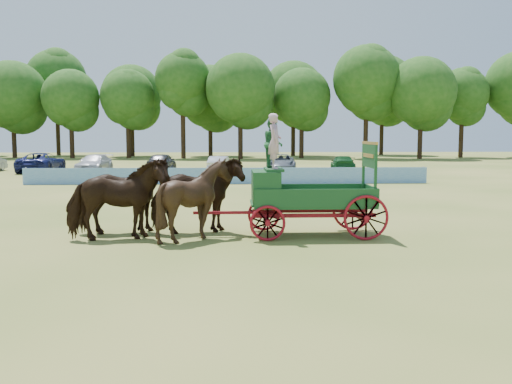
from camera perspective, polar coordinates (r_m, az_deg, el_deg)
name	(u,v)px	position (r m, az deg, el deg)	size (l,w,h in m)	color
ground	(255,232)	(18.94, -0.05, -4.00)	(160.00, 160.00, 0.00)	#9E8C47
horse_lead_left	(116,200)	(17.82, -13.84, -0.76)	(1.34, 2.94, 2.48)	#321F0D
horse_lead_right	(123,196)	(18.89, -13.19, -0.38)	(1.34, 2.94, 2.48)	#321F0D
horse_wheel_left	(195,199)	(17.51, -6.12, -0.73)	(2.01, 2.26, 2.49)	#321F0D
horse_wheel_right	(197,195)	(18.60, -5.91, -0.35)	(1.34, 2.94, 2.48)	#321F0D
farm_dray	(289,183)	(18.09, 3.33, 0.90)	(6.00, 2.00, 3.86)	maroon
sponsor_banner	(228,176)	(36.75, -2.84, 1.63)	(26.00, 0.08, 1.05)	#216CB5
parked_cars	(123,163)	(49.30, -13.16, 2.85)	(37.01, 6.28, 1.64)	silver
treeline	(213,89)	(78.66, -4.35, 10.22)	(90.42, 22.50, 15.48)	#382314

